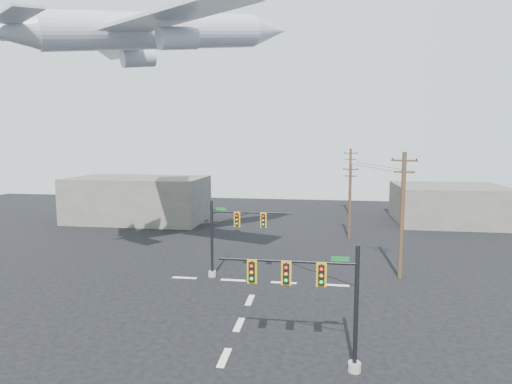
% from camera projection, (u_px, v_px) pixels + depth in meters
% --- Properties ---
extents(ground, '(120.00, 120.00, 0.00)m').
position_uv_depth(ground, '(224.00, 358.00, 21.72)').
color(ground, black).
rests_on(ground, ground).
extents(lane_markings, '(14.00, 21.20, 0.01)m').
position_uv_depth(lane_markings, '(243.00, 315.00, 26.95)').
color(lane_markings, silver).
rests_on(lane_markings, ground).
extents(signal_mast_near, '(6.90, 0.68, 6.16)m').
position_uv_depth(signal_mast_near, '(320.00, 299.00, 20.23)').
color(signal_mast_near, gray).
rests_on(signal_mast_near, ground).
extents(signal_mast_far, '(6.61, 0.69, 6.26)m').
position_uv_depth(signal_mast_far, '(229.00, 236.00, 34.07)').
color(signal_mast_far, gray).
rests_on(signal_mast_far, ground).
extents(utility_pole_a, '(1.90, 0.96, 10.11)m').
position_uv_depth(utility_pole_a, '(402.00, 213.00, 33.68)').
color(utility_pole_a, '#4D3421').
rests_on(utility_pole_a, ground).
extents(utility_pole_b, '(1.66, 0.62, 8.41)m').
position_uv_depth(utility_pole_b, '(350.00, 200.00, 47.51)').
color(utility_pole_b, '#4D3421').
rests_on(utility_pole_b, ground).
extents(utility_pole_c, '(1.95, 0.74, 9.82)m').
position_uv_depth(utility_pole_c, '(350.00, 180.00, 63.43)').
color(utility_pole_c, '#4D3421').
rests_on(utility_pole_c, ground).
extents(power_lines, '(4.82, 29.97, 0.17)m').
position_uv_depth(power_lines, '(359.00, 163.00, 48.24)').
color(power_lines, black).
extents(airliner, '(22.04, 21.04, 6.82)m').
position_uv_depth(airliner, '(158.00, 32.00, 34.23)').
color(airliner, '#ACB0B8').
extents(building_left, '(18.00, 10.00, 6.00)m').
position_uv_depth(building_left, '(138.00, 199.00, 58.68)').
color(building_left, '#656159').
rests_on(building_left, ground).
extents(building_right, '(14.00, 12.00, 5.00)m').
position_uv_depth(building_right, '(450.00, 204.00, 57.44)').
color(building_right, '#656159').
rests_on(building_right, ground).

